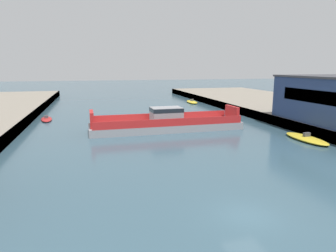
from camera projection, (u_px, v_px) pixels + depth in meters
name	position (u px, v px, depth m)	size (l,w,h in m)	color
ground_plane	(247.00, 216.00, 19.25)	(400.00, 400.00, 0.00)	#385666
chain_ferry	(166.00, 123.00, 45.34)	(23.05, 5.98, 3.47)	#939399
moored_boat_near_left	(46.00, 119.00, 53.65)	(2.56, 6.02, 0.91)	red
moored_boat_near_right	(306.00, 138.00, 38.86)	(2.60, 7.48, 1.07)	yellow
moored_boat_mid_left	(192.00, 102.00, 79.63)	(3.04, 7.54, 1.00)	yellow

